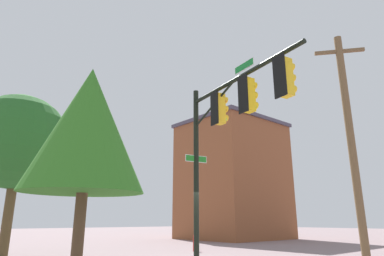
{
  "coord_description": "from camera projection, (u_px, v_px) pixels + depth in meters",
  "views": [
    {
      "loc": [
        9.33,
        -8.29,
        1.5
      ],
      "look_at": [
        -0.2,
        -0.03,
        5.02
      ],
      "focal_mm": 30.99,
      "sensor_mm": 36.0,
      "label": 1
    }
  ],
  "objects": [
    {
      "name": "utility_pole",
      "position": [
        351.0,
        138.0,
        11.81
      ],
      "size": [
        1.49,
        1.21,
        8.36
      ],
      "color": "brown",
      "rests_on": "ground_plane"
    },
    {
      "name": "signal_pole_assembly",
      "position": [
        230.0,
        120.0,
        11.12
      ],
      "size": [
        5.59,
        1.54,
        6.53
      ],
      "color": "black",
      "rests_on": "ground_plane"
    },
    {
      "name": "brick_building",
      "position": [
        233.0,
        179.0,
        28.74
      ],
      "size": [
        7.38,
        7.99,
        9.89
      ],
      "color": "brown",
      "rests_on": "ground_plane"
    },
    {
      "name": "fire_hydrant",
      "position": [
        195.0,
        243.0,
        16.65
      ],
      "size": [
        0.33,
        0.24,
        0.83
      ],
      "color": "red",
      "rests_on": "ground_plane"
    },
    {
      "name": "tree_near",
      "position": [
        19.0,
        142.0,
        14.53
      ],
      "size": [
        4.17,
        4.17,
        6.93
      ],
      "color": "brown",
      "rests_on": "ground_plane"
    },
    {
      "name": "tree_mid",
      "position": [
        88.0,
        128.0,
        8.69
      ],
      "size": [
        3.05,
        3.05,
        5.54
      ],
      "color": "brown",
      "rests_on": "ground_plane"
    }
  ]
}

